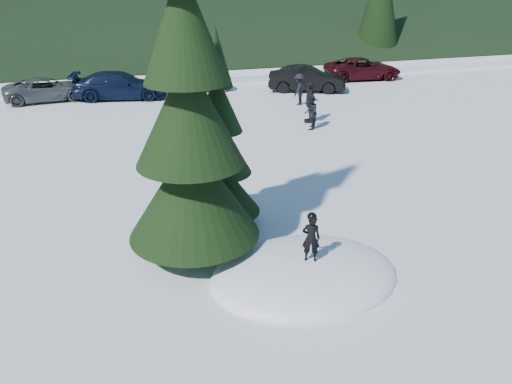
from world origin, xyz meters
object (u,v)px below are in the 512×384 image
object	(u,v)px
car_4	(200,80)
car_5	(307,79)
adult_0	(311,112)
car_6	(363,69)
adult_1	(310,102)
spruce_tall	(189,126)
adult_2	(299,89)
car_3	(120,85)
child_skier	(311,238)
spruce_short	(219,153)
car_2	(47,89)

from	to	relation	value
car_4	car_5	size ratio (longest dim) A/B	0.85
adult_0	car_6	xyz separation A→B (m)	(8.03, 9.78, -0.07)
adult_1	spruce_tall	bearing A→B (deg)	-14.92
adult_0	car_6	bearing A→B (deg)	173.45
adult_2	car_3	xyz separation A→B (m)	(-9.05, 4.37, -0.08)
child_skier	spruce_short	bearing A→B (deg)	-44.95
spruce_tall	adult_1	xyz separation A→B (m)	(7.57, 10.37, -2.37)
car_2	car_3	xyz separation A→B (m)	(3.88, -0.72, 0.12)
adult_2	car_5	xyz separation A→B (m)	(1.70, 2.94, -0.08)
adult_2	car_2	distance (m)	13.89
spruce_tall	car_4	bearing A→B (deg)	77.79
car_4	car_2	bearing A→B (deg)	91.25
adult_1	car_2	world-z (taller)	adult_1
car_2	car_5	world-z (taller)	car_5
car_4	car_5	bearing A→B (deg)	-106.48
spruce_tall	car_5	size ratio (longest dim) A/B	1.90
car_2	car_5	xyz separation A→B (m)	(14.62, -2.15, 0.11)
car_2	car_6	xyz separation A→B (m)	(19.66, 0.20, 0.07)
adult_2	car_3	distance (m)	10.05
car_3	car_5	size ratio (longest dim) A/B	1.14
spruce_tall	adult_1	distance (m)	13.06
spruce_tall	car_5	world-z (taller)	spruce_tall
adult_0	car_2	world-z (taller)	adult_0
spruce_short	adult_0	bearing A→B (deg)	52.02
child_skier	car_2	distance (m)	21.82
car_4	adult_0	bearing A→B (deg)	-159.88
child_skier	car_3	bearing A→B (deg)	-57.83
car_3	car_4	bearing A→B (deg)	-71.60
spruce_tall	car_5	distance (m)	19.69
adult_1	adult_2	distance (m)	3.48
adult_1	car_6	size ratio (longest dim) A/B	0.38
spruce_tall	car_3	distance (m)	18.31
adult_0	adult_2	size ratio (longest dim) A/B	0.94
adult_2	car_4	bearing A→B (deg)	-94.43
car_6	adult_1	bearing A→B (deg)	145.39
child_skier	car_5	size ratio (longest dim) A/B	0.25
spruce_short	car_3	distance (m)	16.85
car_5	car_4	bearing A→B (deg)	94.40
spruce_short	car_4	world-z (taller)	spruce_short
child_skier	car_5	xyz separation A→B (m)	(7.85, 18.59, -0.30)
adult_0	adult_1	xyz separation A→B (m)	(0.43, 1.11, 0.17)
car_2	car_6	bearing A→B (deg)	-95.93
adult_2	car_6	bearing A→B (deg)	172.43
car_3	spruce_short	bearing A→B (deg)	-163.46
spruce_short	car_5	bearing A→B (deg)	59.16
spruce_tall	adult_2	xyz separation A→B (m)	(8.43, 13.74, -2.49)
car_2	car_3	distance (m)	3.94
spruce_tall	adult_1	bearing A→B (deg)	53.89
car_3	adult_0	bearing A→B (deg)	-127.76
car_4	car_6	size ratio (longest dim) A/B	0.76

